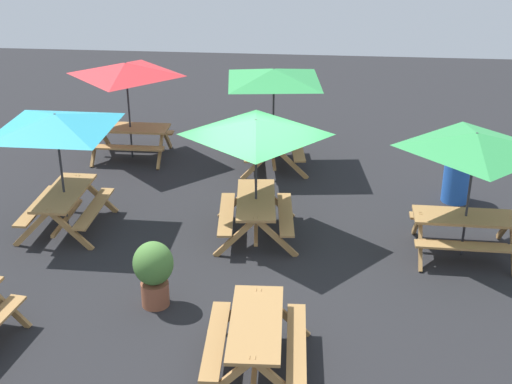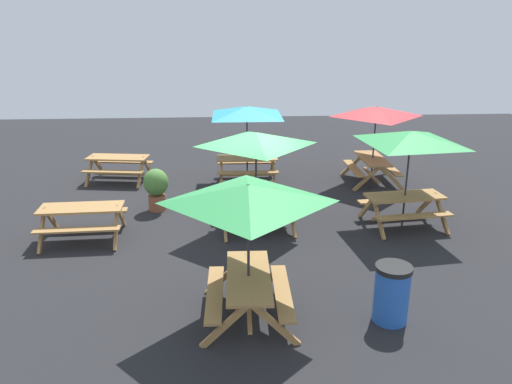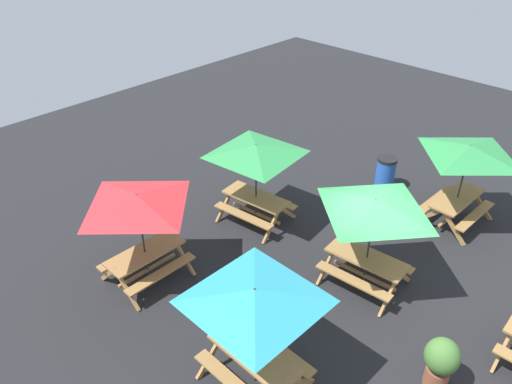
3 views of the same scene
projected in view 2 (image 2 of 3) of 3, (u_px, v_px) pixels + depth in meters
The scene contains 10 objects.
ground_plane at pixel (247, 229), 11.70m from camera, with size 29.32×29.32×0.00m, color #232326.
picnic_table_0 at pixel (410, 144), 11.29m from camera, with size 2.81×2.81×2.34m.
picnic_table_1 at pixel (256, 146), 11.14m from camera, with size 2.17×2.17×2.34m.
picnic_table_2 at pixel (247, 117), 14.56m from camera, with size 2.83×2.83×2.34m.
picnic_table_3 at pixel (82, 215), 11.02m from camera, with size 1.85×1.60×0.81m.
picnic_table_4 at pixel (118, 163), 15.09m from camera, with size 1.97×1.74×0.81m.
picnic_table_5 at pixel (248, 204), 7.60m from camera, with size 2.05×2.05×2.34m.
picnic_table_6 at pixel (376, 117), 14.50m from camera, with size 2.01×2.01×2.34m.
trash_bin_blue at pixel (392, 293), 8.00m from camera, with size 0.59×0.59×0.98m.
potted_plant_0 at pixel (156, 187), 12.72m from camera, with size 0.63×0.63×1.10m.
Camera 2 is at (0.47, 10.77, 4.62)m, focal length 35.00 mm.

